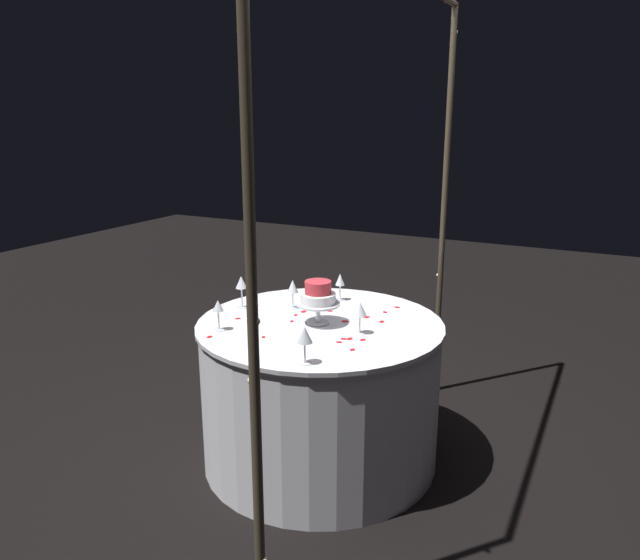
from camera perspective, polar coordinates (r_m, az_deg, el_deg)
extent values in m
plane|color=black|center=(3.35, 0.00, -16.33)|extent=(12.00, 12.00, 0.00)
cylinder|color=#473D2D|center=(3.78, 11.62, 6.18)|extent=(0.04, 0.04, 2.35)
cylinder|color=#473D2D|center=(1.87, -6.41, -2.92)|extent=(0.04, 0.04, 2.35)
sphere|color=#F9EAB2|center=(4.02, 10.98, -7.04)|extent=(0.02, 0.02, 0.02)
sphere|color=#F9EAB2|center=(3.78, 12.72, 21.90)|extent=(0.02, 0.02, 0.02)
sphere|color=#F9EAB2|center=(1.97, -6.55, -9.43)|extent=(0.02, 0.02, 0.02)
sphere|color=#F9EAB2|center=(3.77, 11.65, 8.13)|extent=(0.02, 0.02, 0.02)
sphere|color=#F9EAB2|center=(2.31, -5.30, -24.88)|extent=(0.02, 0.02, 0.02)
sphere|color=#F9EAB2|center=(3.86, 11.11, 0.45)|extent=(0.02, 0.02, 0.02)
sphere|color=#F9EAB2|center=(1.88, -6.01, -3.92)|extent=(0.02, 0.02, 0.02)
cylinder|color=white|center=(3.17, 0.00, -10.65)|extent=(1.21, 1.21, 0.74)
cylinder|color=white|center=(3.03, 0.00, -4.19)|extent=(1.24, 1.24, 0.02)
cylinder|color=silver|center=(3.00, -0.15, -4.07)|extent=(0.11, 0.11, 0.01)
cylinder|color=silver|center=(2.99, -0.15, -3.18)|extent=(0.02, 0.02, 0.09)
cylinder|color=silver|center=(2.97, -0.15, -2.27)|extent=(0.22, 0.22, 0.01)
cylinder|color=white|center=(2.96, -0.15, -1.73)|extent=(0.18, 0.18, 0.05)
cylinder|color=#CC333D|center=(2.95, -0.15, -0.70)|extent=(0.13, 0.13, 0.06)
cylinder|color=silver|center=(2.54, -1.44, -7.84)|extent=(0.06, 0.06, 0.00)
cylinder|color=silver|center=(2.52, -1.45, -6.87)|extent=(0.01, 0.01, 0.09)
cone|color=silver|center=(2.49, -1.46, -5.17)|extent=(0.07, 0.07, 0.07)
cylinder|color=silver|center=(2.96, -9.51, -4.63)|extent=(0.06, 0.06, 0.00)
cylinder|color=silver|center=(2.94, -9.56, -3.75)|extent=(0.01, 0.01, 0.09)
cone|color=silver|center=(2.92, -9.62, -2.39)|extent=(0.05, 0.05, 0.05)
cylinder|color=silver|center=(3.24, -2.57, -2.63)|extent=(0.06, 0.06, 0.00)
cylinder|color=silver|center=(3.23, -2.58, -1.89)|extent=(0.01, 0.01, 0.08)
cone|color=silver|center=(3.21, -2.60, -0.60)|extent=(0.06, 0.06, 0.07)
cylinder|color=silver|center=(3.27, -7.37, -2.57)|extent=(0.06, 0.06, 0.00)
cylinder|color=silver|center=(3.26, -7.40, -1.65)|extent=(0.01, 0.01, 0.11)
cone|color=silver|center=(3.23, -7.46, -0.20)|extent=(0.06, 0.06, 0.07)
cylinder|color=silver|center=(3.38, 1.89, -1.87)|extent=(0.06, 0.06, 0.00)
cylinder|color=silver|center=(3.37, 1.90, -1.16)|extent=(0.01, 0.01, 0.08)
cone|color=silver|center=(3.35, 1.91, 0.06)|extent=(0.05, 0.05, 0.07)
cylinder|color=silver|center=(2.88, 3.76, -5.03)|extent=(0.06, 0.06, 0.00)
cylinder|color=silver|center=(2.86, 3.77, -4.18)|extent=(0.01, 0.01, 0.09)
cone|color=silver|center=(2.84, 3.80, -2.72)|extent=(0.06, 0.06, 0.07)
ellipsoid|color=red|center=(2.76, 1.81, -5.88)|extent=(0.03, 0.03, 0.00)
ellipsoid|color=red|center=(3.03, -2.69, -3.92)|extent=(0.03, 0.02, 0.00)
ellipsoid|color=red|center=(2.80, 2.82, -5.56)|extent=(0.04, 0.03, 0.00)
ellipsoid|color=red|center=(2.87, -10.41, -5.30)|extent=(0.03, 0.02, 0.00)
ellipsoid|color=red|center=(3.19, 6.16, -3.03)|extent=(0.03, 0.03, 0.00)
ellipsoid|color=red|center=(3.18, -1.56, -2.99)|extent=(0.04, 0.03, 0.00)
ellipsoid|color=red|center=(3.03, 2.36, -3.92)|extent=(0.04, 0.05, 0.00)
ellipsoid|color=red|center=(3.04, 5.86, -3.93)|extent=(0.04, 0.02, 0.00)
ellipsoid|color=red|center=(2.80, 2.25, -5.57)|extent=(0.02, 0.03, 0.00)
ellipsoid|color=red|center=(3.10, -7.78, -3.62)|extent=(0.04, 0.04, 0.00)
ellipsoid|color=red|center=(2.68, 3.09, -6.58)|extent=(0.03, 0.02, 0.00)
ellipsoid|color=red|center=(2.83, -5.37, -5.39)|extent=(0.03, 0.03, 0.00)
ellipsoid|color=red|center=(3.37, 0.18, -1.92)|extent=(0.03, 0.04, 0.00)
ellipsoid|color=red|center=(3.27, 7.30, -2.57)|extent=(0.02, 0.03, 0.00)
ellipsoid|color=red|center=(3.12, -2.32, -3.33)|extent=(0.03, 0.03, 0.00)
ellipsoid|color=red|center=(3.19, 0.93, -2.94)|extent=(0.03, 0.03, 0.00)
ellipsoid|color=red|center=(2.80, 4.07, -5.66)|extent=(0.04, 0.03, 0.00)
ellipsoid|color=red|center=(3.31, -6.01, -2.35)|extent=(0.03, 0.03, 0.00)
ellipsoid|color=red|center=(3.10, 4.41, -3.51)|extent=(0.05, 0.04, 0.00)
ellipsoid|color=red|center=(3.05, -6.66, -3.89)|extent=(0.04, 0.04, 0.00)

